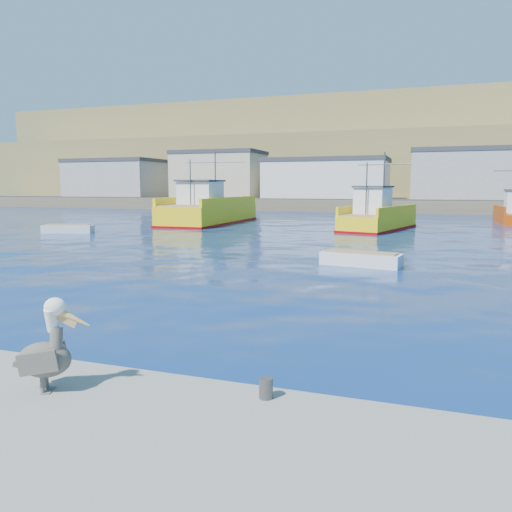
{
  "coord_description": "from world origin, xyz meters",
  "views": [
    {
      "loc": [
        5.07,
        -9.82,
        3.49
      ],
      "look_at": [
        0.14,
        4.43,
        1.37
      ],
      "focal_mm": 35.0,
      "sensor_mm": 36.0,
      "label": 1
    }
  ],
  "objects_px": {
    "skiff_mid": "(361,260)",
    "pelican": "(47,352)",
    "trawler_yellow_a": "(209,211)",
    "trawler_yellow_b": "(377,218)",
    "skiff_left": "(68,230)"
  },
  "relations": [
    {
      "from": "trawler_yellow_a",
      "to": "trawler_yellow_b",
      "type": "bearing_deg",
      "value": -7.4
    },
    {
      "from": "trawler_yellow_a",
      "to": "skiff_left",
      "type": "height_order",
      "value": "trawler_yellow_a"
    },
    {
      "from": "trawler_yellow_b",
      "to": "skiff_left",
      "type": "bearing_deg",
      "value": -154.21
    },
    {
      "from": "pelican",
      "to": "skiff_left",
      "type": "bearing_deg",
      "value": 129.18
    },
    {
      "from": "skiff_mid",
      "to": "pelican",
      "type": "distance_m",
      "value": 16.7
    },
    {
      "from": "trawler_yellow_a",
      "to": "skiff_left",
      "type": "distance_m",
      "value": 13.88
    },
    {
      "from": "trawler_yellow_b",
      "to": "skiff_mid",
      "type": "xyz_separation_m",
      "value": [
        1.16,
        -19.05,
        -0.72
      ]
    },
    {
      "from": "trawler_yellow_a",
      "to": "skiff_mid",
      "type": "distance_m",
      "value": 27.1
    },
    {
      "from": "skiff_mid",
      "to": "pelican",
      "type": "bearing_deg",
      "value": -98.34
    },
    {
      "from": "skiff_left",
      "to": "pelican",
      "type": "xyz_separation_m",
      "value": [
        20.43,
        -25.07,
        0.85
      ]
    },
    {
      "from": "trawler_yellow_b",
      "to": "pelican",
      "type": "height_order",
      "value": "trawler_yellow_b"
    },
    {
      "from": "trawler_yellow_b",
      "to": "skiff_mid",
      "type": "height_order",
      "value": "trawler_yellow_b"
    },
    {
      "from": "skiff_mid",
      "to": "trawler_yellow_b",
      "type": "bearing_deg",
      "value": 93.48
    },
    {
      "from": "skiff_left",
      "to": "skiff_mid",
      "type": "relative_size",
      "value": 1.05
    },
    {
      "from": "trawler_yellow_a",
      "to": "trawler_yellow_b",
      "type": "height_order",
      "value": "trawler_yellow_a"
    }
  ]
}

